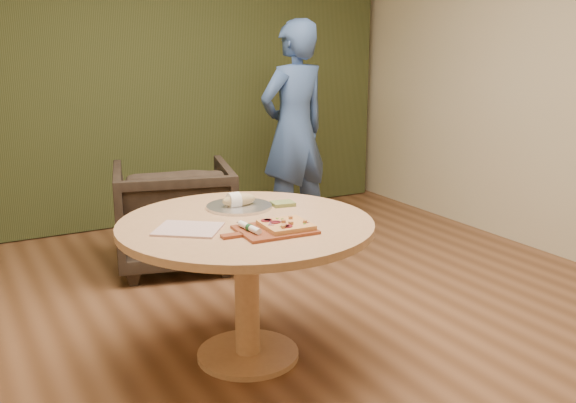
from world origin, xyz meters
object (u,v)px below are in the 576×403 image
Objects in this scene: cutlery_roll at (249,228)px; person_standing at (294,131)px; pedestal_table at (246,248)px; armchair at (174,210)px; bread_roll at (238,200)px; pizza_paddle at (273,230)px; serving_tray at (239,206)px; flatbread_pizza at (286,225)px.

person_standing is at bearing 49.89° from cutlery_roll.
armchair is (0.15, 1.55, -0.18)m from pedestal_table.
bread_roll is 1.34m from armchair.
pizza_paddle is at bearing 101.25° from armchair.
cutlery_roll is 0.56× the size of serving_tray.
armchair is 0.47× the size of person_standing.
armchair reaches higher than serving_tray.
pizza_paddle is (0.04, -0.22, 0.15)m from pedestal_table.
person_standing reaches higher than flatbread_pizza.
flatbread_pizza is 1.16× the size of cutlery_roll.
person_standing is at bearing 51.64° from serving_tray.
serving_tray is (0.04, 0.48, -0.00)m from pizza_paddle.
pizza_paddle is 2.39m from person_standing.
armchair is at bearing 77.19° from cutlery_roll.
cutlery_roll is 1.79m from armchair.
serving_tray is at bearing 41.65° from person_standing.
pizza_paddle is 0.07m from flatbread_pizza.
bread_roll reaches higher than flatbread_pizza.
cutlery_roll is at bearing 45.43° from person_standing.
flatbread_pizza is at bearing 49.42° from person_standing.
cutlery_roll is 0.11× the size of person_standing.
armchair reaches higher than cutlery_roll.
cutlery_roll is at bearing 168.59° from flatbread_pizza.
pedestal_table is 1.52× the size of armchair.
serving_tray is (0.08, 0.26, 0.15)m from pedestal_table.
flatbread_pizza is 0.13× the size of person_standing.
armchair is at bearing 2.22° from person_standing.
armchair is at bearing 84.55° from pedestal_table.
person_standing reaches higher than pizza_paddle.
pedestal_table is 0.27m from pizza_paddle.
pizza_paddle is 0.48m from serving_tray.
person_standing is (1.37, 1.99, 0.12)m from cutlery_roll.
flatbread_pizza is at bearing -87.90° from serving_tray.
pedestal_table is 0.72× the size of person_standing.
flatbread_pizza is 0.27× the size of armchair.
serving_tray is at bearing 101.90° from armchair.
serving_tray is 1.84× the size of bread_roll.
cutlery_roll is (-0.17, 0.04, 0.00)m from flatbread_pizza.
cutlery_roll is at bearing 170.84° from pizza_paddle.
bread_roll is at bearing 93.13° from flatbread_pizza.
serving_tray is at bearing 65.48° from cutlery_roll.
pedestal_table is at bearing 63.81° from cutlery_roll.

